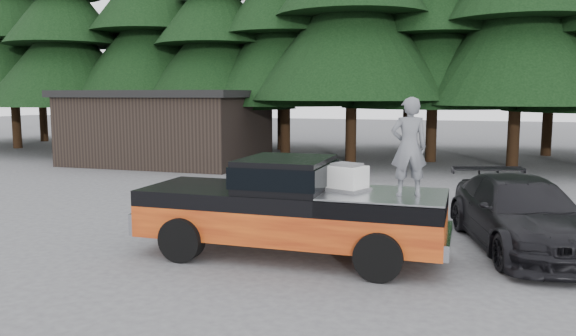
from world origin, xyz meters
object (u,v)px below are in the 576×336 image
(air_compressor, at_px, (347,179))
(parked_car, at_px, (522,214))
(utility_building, at_px, (169,126))
(pickup_truck, at_px, (291,222))
(man_on_bed, at_px, (409,147))

(air_compressor, height_order, parked_car, air_compressor)
(parked_car, distance_m, utility_building, 17.89)
(pickup_truck, bearing_deg, parked_car, 23.95)
(air_compressor, bearing_deg, pickup_truck, -153.43)
(man_on_bed, height_order, parked_car, man_on_bed)
(air_compressor, bearing_deg, utility_building, 152.74)
(air_compressor, bearing_deg, man_on_bed, 12.40)
(air_compressor, xyz_separation_m, man_on_bed, (1.15, -0.19, 0.65))
(pickup_truck, xyz_separation_m, utility_building, (-9.88, 12.77, 1.00))
(man_on_bed, distance_m, utility_building, 17.68)
(utility_building, bearing_deg, pickup_truck, -52.27)
(air_compressor, bearing_deg, parked_car, 51.36)
(air_compressor, height_order, utility_building, utility_building)
(parked_car, height_order, utility_building, utility_building)
(man_on_bed, height_order, utility_building, utility_building)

